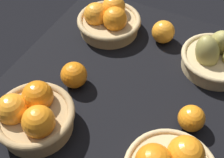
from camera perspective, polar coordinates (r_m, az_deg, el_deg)
market_tray at (r=88.29cm, az=2.47°, el=-2.89°), size 84.00×72.00×3.00cm
basket_near_left at (r=103.99cm, az=-0.63°, el=11.24°), size 21.90×21.90×10.91cm
basket_far_left_pears at (r=95.80cm, az=19.45°, el=4.01°), size 21.17×21.17×13.68cm
basket_near_right at (r=78.24cm, az=-14.78°, el=-6.69°), size 20.68×20.68×11.94cm
loose_orange_front_gap at (r=79.79cm, az=14.93°, el=-7.27°), size 7.01×7.01×7.01cm
loose_orange_back_gap at (r=101.29cm, az=9.76°, el=8.87°), size 7.61×7.61×7.61cm
loose_orange_side_gap at (r=86.53cm, az=-7.28°, el=0.75°), size 7.76×7.76×7.76cm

